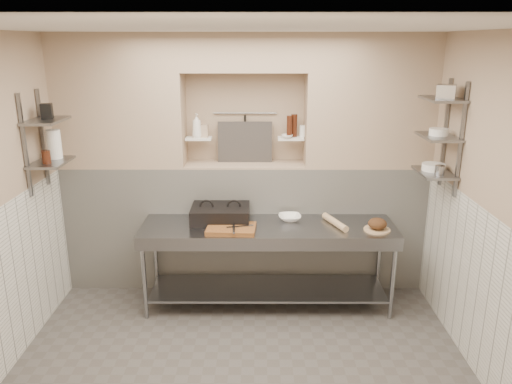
{
  "coord_description": "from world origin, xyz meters",
  "views": [
    {
      "loc": [
        0.13,
        -3.59,
        2.71
      ],
      "look_at": [
        0.12,
        0.9,
        1.35
      ],
      "focal_mm": 35.0,
      "sensor_mm": 36.0,
      "label": 1
    }
  ],
  "objects_px": {
    "panini_press": "(220,214)",
    "prep_table": "(268,249)",
    "cutting_board": "(231,229)",
    "mixing_bowl": "(290,218)",
    "bowl_alcove": "(287,136)",
    "bottle_soap": "(197,126)",
    "bread_loaf": "(377,224)",
    "rolling_pin": "(335,222)",
    "jug_left": "(54,144)"
  },
  "relations": [
    {
      "from": "panini_press",
      "to": "prep_table",
      "type": "bearing_deg",
      "value": -15.31
    },
    {
      "from": "prep_table",
      "to": "cutting_board",
      "type": "xyz_separation_m",
      "value": [
        -0.37,
        -0.13,
        0.28
      ]
    },
    {
      "from": "mixing_bowl",
      "to": "bowl_alcove",
      "type": "distance_m",
      "value": 0.87
    },
    {
      "from": "panini_press",
      "to": "bottle_soap",
      "type": "xyz_separation_m",
      "value": [
        -0.27,
        0.41,
        0.86
      ]
    },
    {
      "from": "cutting_board",
      "to": "panini_press",
      "type": "bearing_deg",
      "value": 115.18
    },
    {
      "from": "prep_table",
      "to": "panini_press",
      "type": "xyz_separation_m",
      "value": [
        -0.5,
        0.14,
        0.34
      ]
    },
    {
      "from": "panini_press",
      "to": "cutting_board",
      "type": "xyz_separation_m",
      "value": [
        0.13,
        -0.27,
        -0.06
      ]
    },
    {
      "from": "bread_loaf",
      "to": "panini_press",
      "type": "bearing_deg",
      "value": 170.91
    },
    {
      "from": "panini_press",
      "to": "bowl_alcove",
      "type": "bearing_deg",
      "value": 28.6
    },
    {
      "from": "rolling_pin",
      "to": "bottle_soap",
      "type": "height_order",
      "value": "bottle_soap"
    },
    {
      "from": "mixing_bowl",
      "to": "bowl_alcove",
      "type": "xyz_separation_m",
      "value": [
        -0.02,
        0.35,
        0.8
      ]
    },
    {
      "from": "panini_press",
      "to": "bowl_alcove",
      "type": "height_order",
      "value": "bowl_alcove"
    },
    {
      "from": "prep_table",
      "to": "jug_left",
      "type": "bearing_deg",
      "value": -179.61
    },
    {
      "from": "rolling_pin",
      "to": "bottle_soap",
      "type": "bearing_deg",
      "value": 160.25
    },
    {
      "from": "rolling_pin",
      "to": "bowl_alcove",
      "type": "bearing_deg",
      "value": 134.0
    },
    {
      "from": "bottle_soap",
      "to": "cutting_board",
      "type": "bearing_deg",
      "value": -59.96
    },
    {
      "from": "panini_press",
      "to": "bread_loaf",
      "type": "height_order",
      "value": "panini_press"
    },
    {
      "from": "mixing_bowl",
      "to": "jug_left",
      "type": "xyz_separation_m",
      "value": [
        -2.32,
        -0.19,
        0.82
      ]
    },
    {
      "from": "bowl_alcove",
      "to": "bread_loaf",
      "type": "bearing_deg",
      "value": -36.0
    },
    {
      "from": "bowl_alcove",
      "to": "jug_left",
      "type": "relative_size",
      "value": 0.44
    },
    {
      "from": "rolling_pin",
      "to": "bread_loaf",
      "type": "height_order",
      "value": "bread_loaf"
    },
    {
      "from": "prep_table",
      "to": "mixing_bowl",
      "type": "distance_m",
      "value": 0.41
    },
    {
      "from": "prep_table",
      "to": "bread_loaf",
      "type": "bearing_deg",
      "value": -6.2
    },
    {
      "from": "bottle_soap",
      "to": "jug_left",
      "type": "xyz_separation_m",
      "value": [
        -1.33,
        -0.56,
        -0.09
      ]
    },
    {
      "from": "bottle_soap",
      "to": "bowl_alcove",
      "type": "height_order",
      "value": "bottle_soap"
    },
    {
      "from": "cutting_board",
      "to": "bowl_alcove",
      "type": "relative_size",
      "value": 3.9
    },
    {
      "from": "bowl_alcove",
      "to": "rolling_pin",
      "type": "bearing_deg",
      "value": -46.0
    },
    {
      "from": "mixing_bowl",
      "to": "rolling_pin",
      "type": "bearing_deg",
      "value": -18.04
    },
    {
      "from": "bread_loaf",
      "to": "bottle_soap",
      "type": "xyz_separation_m",
      "value": [
        -1.85,
        0.66,
        0.87
      ]
    },
    {
      "from": "rolling_pin",
      "to": "cutting_board",
      "type": "bearing_deg",
      "value": -171.54
    },
    {
      "from": "cutting_board",
      "to": "bread_loaf",
      "type": "xyz_separation_m",
      "value": [
        1.46,
        0.01,
        0.05
      ]
    },
    {
      "from": "bread_loaf",
      "to": "mixing_bowl",
      "type": "bearing_deg",
      "value": 161.19
    },
    {
      "from": "bread_loaf",
      "to": "bowl_alcove",
      "type": "distance_m",
      "value": 1.32
    },
    {
      "from": "panini_press",
      "to": "cutting_board",
      "type": "distance_m",
      "value": 0.3
    },
    {
      "from": "cutting_board",
      "to": "rolling_pin",
      "type": "relative_size",
      "value": 1.09
    },
    {
      "from": "cutting_board",
      "to": "bowl_alcove",
      "type": "height_order",
      "value": "bowl_alcove"
    },
    {
      "from": "panini_press",
      "to": "rolling_pin",
      "type": "bearing_deg",
      "value": -5.4
    },
    {
      "from": "bowl_alcove",
      "to": "mixing_bowl",
      "type": "bearing_deg",
      "value": -86.05
    },
    {
      "from": "cutting_board",
      "to": "mixing_bowl",
      "type": "bearing_deg",
      "value": 26.86
    },
    {
      "from": "cutting_board",
      "to": "jug_left",
      "type": "xyz_separation_m",
      "value": [
        -1.72,
        0.12,
        0.83
      ]
    },
    {
      "from": "bread_loaf",
      "to": "jug_left",
      "type": "bearing_deg",
      "value": 178.13
    },
    {
      "from": "panini_press",
      "to": "bread_loaf",
      "type": "relative_size",
      "value": 3.22
    },
    {
      "from": "bread_loaf",
      "to": "rolling_pin",
      "type": "bearing_deg",
      "value": 160.32
    },
    {
      "from": "panini_press",
      "to": "jug_left",
      "type": "relative_size",
      "value": 2.15
    },
    {
      "from": "cutting_board",
      "to": "rolling_pin",
      "type": "xyz_separation_m",
      "value": [
        1.06,
        0.16,
        0.01
      ]
    },
    {
      "from": "prep_table",
      "to": "bottle_soap",
      "type": "height_order",
      "value": "bottle_soap"
    },
    {
      "from": "rolling_pin",
      "to": "bread_loaf",
      "type": "bearing_deg",
      "value": -19.68
    },
    {
      "from": "prep_table",
      "to": "bread_loaf",
      "type": "height_order",
      "value": "bread_loaf"
    },
    {
      "from": "bread_loaf",
      "to": "bowl_alcove",
      "type": "height_order",
      "value": "bowl_alcove"
    },
    {
      "from": "bottle_soap",
      "to": "jug_left",
      "type": "distance_m",
      "value": 1.44
    }
  ]
}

